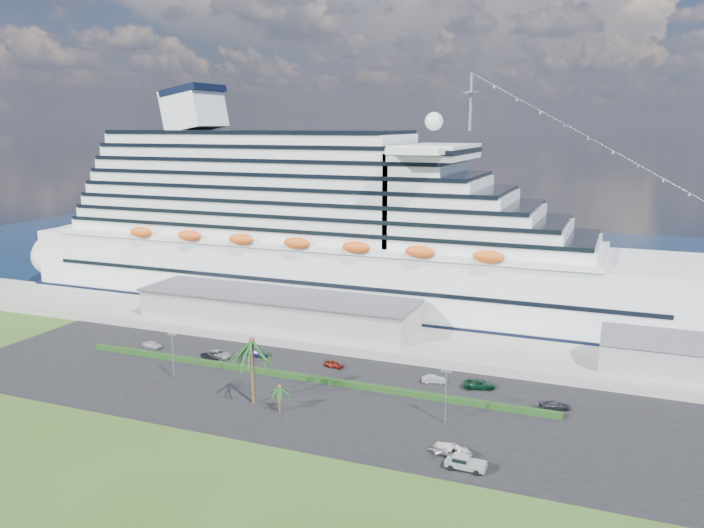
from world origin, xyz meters
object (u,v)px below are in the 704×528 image
at_px(parked_car_3, 257,353).
at_px(boat_trailer, 453,449).
at_px(pickup_truck, 465,463).
at_px(cruise_ship, 336,238).

xyz_separation_m(parked_car_3, boat_trailer, (44.16, -25.73, 0.50)).
bearing_deg(parked_car_3, pickup_truck, -119.84).
xyz_separation_m(parked_car_3, pickup_truck, (46.42, -28.47, 0.36)).
height_order(parked_car_3, boat_trailer, boat_trailer).
bearing_deg(cruise_ship, boat_trailer, -55.63).
bearing_deg(boat_trailer, cruise_ship, 124.37).
relative_size(cruise_ship, boat_trailer, 30.87).
bearing_deg(parked_car_3, cruise_ship, 3.04).
bearing_deg(pickup_truck, cruise_ship, 124.58).
bearing_deg(parked_car_3, boat_trailer, -118.55).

